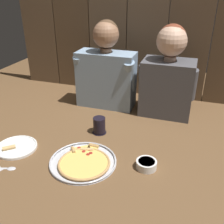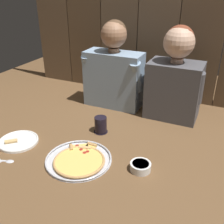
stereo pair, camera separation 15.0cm
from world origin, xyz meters
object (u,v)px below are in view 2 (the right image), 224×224
object	(u,v)px
dipping_bowl	(140,166)
diner_right	(175,77)
dinner_plate	(18,141)
diner_left	(114,69)
pizza_tray	(79,159)
drinking_glass	(101,125)

from	to	relation	value
dipping_bowl	diner_right	world-z (taller)	diner_right
dinner_plate	diner_left	xyz separation A→B (m)	(0.29, 0.72, 0.28)
pizza_tray	drinking_glass	xyz separation A→B (m)	(-0.03, 0.32, 0.04)
pizza_tray	drinking_glass	bearing A→B (deg)	95.67
dinner_plate	diner_right	world-z (taller)	diner_right
dipping_bowl	diner_right	distance (m)	0.71
pizza_tray	dinner_plate	xyz separation A→B (m)	(-0.42, 0.00, -0.00)
diner_right	dipping_bowl	bearing A→B (deg)	-89.99
diner_right	pizza_tray	bearing A→B (deg)	-113.88
dinner_plate	diner_left	distance (m)	0.82
dipping_bowl	diner_left	bearing A→B (deg)	124.29
dinner_plate	diner_right	bearing A→B (deg)	44.23
dinner_plate	diner_right	distance (m)	1.07
diner_right	drinking_glass	bearing A→B (deg)	-130.82
pizza_tray	dinner_plate	size ratio (longest dim) A/B	1.53
dinner_plate	dipping_bowl	bearing A→B (deg)	4.97
dipping_bowl	diner_right	size ratio (longest dim) A/B	0.17
dinner_plate	drinking_glass	world-z (taller)	drinking_glass
drinking_glass	diner_right	xyz separation A→B (m)	(0.35, 0.41, 0.24)
dipping_bowl	pizza_tray	bearing A→B (deg)	-168.27
pizza_tray	diner_left	world-z (taller)	diner_left
dinner_plate	dipping_bowl	world-z (taller)	dipping_bowl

